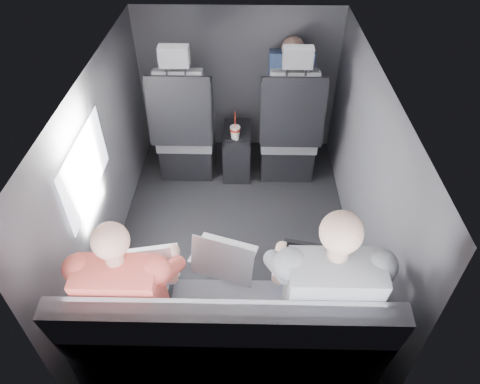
{
  "coord_description": "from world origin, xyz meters",
  "views": [
    {
      "loc": [
        0.09,
        -2.32,
        2.48
      ],
      "look_at": [
        0.04,
        -0.05,
        0.51
      ],
      "focal_mm": 32.0,
      "sensor_mm": 36.0,
      "label": 1
    }
  ],
  "objects_px": {
    "rear_bench": "(228,338)",
    "laptop_white": "(147,265)",
    "soda_cup": "(235,132)",
    "passenger_rear_right": "(322,289)",
    "front_seat_right": "(288,135)",
    "passenger_rear_left": "(134,289)",
    "front_seat_left": "(186,134)",
    "passenger_front_right": "(290,86)",
    "laptop_black": "(310,258)",
    "laptop_silver": "(223,257)",
    "center_console": "(237,151)"
  },
  "relations": [
    {
      "from": "soda_cup",
      "to": "laptop_silver",
      "type": "xyz_separation_m",
      "value": [
        -0.02,
        -1.53,
        0.17
      ]
    },
    {
      "from": "front_seat_right",
      "to": "laptop_white",
      "type": "relative_size",
      "value": 3.48
    },
    {
      "from": "laptop_black",
      "to": "passenger_front_right",
      "type": "bearing_deg",
      "value": 89.8
    },
    {
      "from": "rear_bench",
      "to": "passenger_front_right",
      "type": "bearing_deg",
      "value": 78.06
    },
    {
      "from": "soda_cup",
      "to": "passenger_rear_right",
      "type": "height_order",
      "value": "passenger_rear_right"
    },
    {
      "from": "laptop_black",
      "to": "passenger_rear_left",
      "type": "relative_size",
      "value": 0.28
    },
    {
      "from": "soda_cup",
      "to": "laptop_black",
      "type": "distance_m",
      "value": 1.6
    },
    {
      "from": "passenger_rear_right",
      "to": "passenger_front_right",
      "type": "height_order",
      "value": "passenger_rear_right"
    },
    {
      "from": "front_seat_right",
      "to": "passenger_front_right",
      "type": "xyz_separation_m",
      "value": [
        0.01,
        0.26,
        0.34
      ]
    },
    {
      "from": "laptop_white",
      "to": "laptop_black",
      "type": "height_order",
      "value": "laptop_white"
    },
    {
      "from": "laptop_white",
      "to": "passenger_rear_left",
      "type": "bearing_deg",
      "value": -107.24
    },
    {
      "from": "passenger_rear_right",
      "to": "passenger_front_right",
      "type": "relative_size",
      "value": 1.73
    },
    {
      "from": "laptop_white",
      "to": "laptop_silver",
      "type": "bearing_deg",
      "value": 9.01
    },
    {
      "from": "passenger_front_right",
      "to": "laptop_white",
      "type": "bearing_deg",
      "value": -115.36
    },
    {
      "from": "front_seat_left",
      "to": "passenger_front_right",
      "type": "distance_m",
      "value": 1.0
    },
    {
      "from": "front_seat_left",
      "to": "rear_bench",
      "type": "bearing_deg",
      "value": -76.69
    },
    {
      "from": "soda_cup",
      "to": "passenger_rear_left",
      "type": "relative_size",
      "value": 0.22
    },
    {
      "from": "front_seat_right",
      "to": "laptop_black",
      "type": "relative_size",
      "value": 3.78
    },
    {
      "from": "front_seat_left",
      "to": "passenger_front_right",
      "type": "height_order",
      "value": "front_seat_left"
    },
    {
      "from": "laptop_black",
      "to": "passenger_front_right",
      "type": "height_order",
      "value": "passenger_front_right"
    },
    {
      "from": "laptop_white",
      "to": "front_seat_right",
      "type": "bearing_deg",
      "value": 61.46
    },
    {
      "from": "soda_cup",
      "to": "passenger_rear_right",
      "type": "xyz_separation_m",
      "value": [
        0.5,
        -1.74,
        0.18
      ]
    },
    {
      "from": "rear_bench",
      "to": "laptop_silver",
      "type": "distance_m",
      "value": 0.45
    },
    {
      "from": "laptop_white",
      "to": "passenger_rear_left",
      "type": "relative_size",
      "value": 0.31
    },
    {
      "from": "soda_cup",
      "to": "rear_bench",
      "type": "bearing_deg",
      "value": -89.6
    },
    {
      "from": "passenger_rear_left",
      "to": "laptop_black",
      "type": "bearing_deg",
      "value": 13.03
    },
    {
      "from": "laptop_black",
      "to": "front_seat_right",
      "type": "bearing_deg",
      "value": 90.0
    },
    {
      "from": "laptop_white",
      "to": "passenger_rear_right",
      "type": "relative_size",
      "value": 0.29
    },
    {
      "from": "passenger_front_right",
      "to": "laptop_black",
      "type": "bearing_deg",
      "value": -90.2
    },
    {
      "from": "laptop_white",
      "to": "passenger_rear_left",
      "type": "xyz_separation_m",
      "value": [
        -0.05,
        -0.15,
        -0.02
      ]
    },
    {
      "from": "center_console",
      "to": "front_seat_right",
      "type": "bearing_deg",
      "value": -5.07
    },
    {
      "from": "laptop_black",
      "to": "passenger_rear_right",
      "type": "xyz_separation_m",
      "value": [
        0.04,
        -0.22,
        0.02
      ]
    },
    {
      "from": "passenger_rear_right",
      "to": "passenger_front_right",
      "type": "bearing_deg",
      "value": 90.93
    },
    {
      "from": "rear_bench",
      "to": "laptop_black",
      "type": "height_order",
      "value": "rear_bench"
    },
    {
      "from": "passenger_rear_left",
      "to": "front_seat_left",
      "type": "bearing_deg",
      "value": 88.49
    },
    {
      "from": "front_seat_left",
      "to": "laptop_black",
      "type": "xyz_separation_m",
      "value": [
        0.9,
        -1.59,
        0.23
      ]
    },
    {
      "from": "rear_bench",
      "to": "laptop_black",
      "type": "bearing_deg",
      "value": 35.0
    },
    {
      "from": "passenger_rear_right",
      "to": "soda_cup",
      "type": "bearing_deg",
      "value": 106.11
    },
    {
      "from": "laptop_black",
      "to": "laptop_white",
      "type": "bearing_deg",
      "value": -175.56
    },
    {
      "from": "laptop_silver",
      "to": "laptop_black",
      "type": "bearing_deg",
      "value": 0.52
    },
    {
      "from": "passenger_front_right",
      "to": "front_seat_left",
      "type": "bearing_deg",
      "value": -164.12
    },
    {
      "from": "center_console",
      "to": "passenger_rear_right",
      "type": "relative_size",
      "value": 0.38
    },
    {
      "from": "rear_bench",
      "to": "passenger_rear_right",
      "type": "bearing_deg",
      "value": 10.9
    },
    {
      "from": "center_console",
      "to": "rear_bench",
      "type": "distance_m",
      "value": 1.94
    },
    {
      "from": "rear_bench",
      "to": "laptop_white",
      "type": "bearing_deg",
      "value": 151.49
    },
    {
      "from": "laptop_silver",
      "to": "passenger_rear_right",
      "type": "relative_size",
      "value": 0.32
    },
    {
      "from": "passenger_rear_right",
      "to": "laptop_white",
      "type": "bearing_deg",
      "value": 170.91
    },
    {
      "from": "front_seat_right",
      "to": "laptop_silver",
      "type": "bearing_deg",
      "value": -107.02
    },
    {
      "from": "passenger_front_right",
      "to": "center_console",
      "type": "bearing_deg",
      "value": -154.47
    },
    {
      "from": "front_seat_left",
      "to": "soda_cup",
      "type": "bearing_deg",
      "value": -8.57
    }
  ]
}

